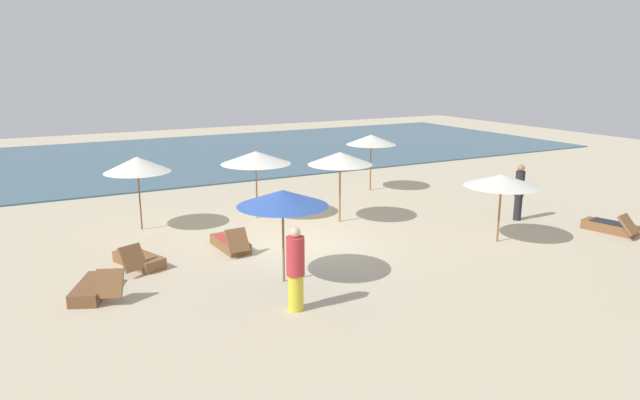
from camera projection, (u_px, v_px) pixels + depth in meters
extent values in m
plane|color=beige|center=(295.00, 247.00, 15.81)|extent=(60.00, 60.00, 0.00)
cube|color=#3D6075|center=(156.00, 158.00, 30.37)|extent=(48.00, 16.00, 0.06)
cylinder|color=brown|center=(139.00, 194.00, 17.26)|extent=(0.05, 0.05, 2.20)
cone|color=white|center=(137.00, 164.00, 17.05)|extent=(1.98, 1.98, 0.46)
cylinder|color=brown|center=(500.00, 209.00, 16.11)|extent=(0.06, 0.06, 1.90)
cone|color=silver|center=(502.00, 180.00, 15.92)|extent=(2.10, 2.10, 0.33)
cylinder|color=olive|center=(283.00, 237.00, 13.12)|extent=(0.06, 0.06, 2.14)
cone|color=#3359B2|center=(283.00, 198.00, 12.90)|extent=(2.10, 2.10, 0.37)
cylinder|color=olive|center=(340.00, 188.00, 18.11)|extent=(0.06, 0.06, 2.21)
cone|color=silver|center=(340.00, 158.00, 17.89)|extent=(2.06, 2.06, 0.40)
cylinder|color=olive|center=(371.00, 163.00, 22.68)|extent=(0.06, 0.06, 2.17)
cone|color=silver|center=(371.00, 140.00, 22.46)|extent=(1.98, 1.98, 0.39)
cylinder|color=olive|center=(257.00, 186.00, 18.56)|extent=(0.05, 0.05, 2.17)
cone|color=silver|center=(256.00, 158.00, 18.34)|extent=(2.27, 2.27, 0.41)
cube|color=brown|center=(610.00, 227.00, 17.25)|extent=(0.94, 1.60, 0.28)
cube|color=brown|center=(628.00, 224.00, 16.52)|extent=(0.67, 0.60, 0.54)
cube|color=#26262D|center=(610.00, 222.00, 17.21)|extent=(0.75, 1.14, 0.03)
cube|color=brown|center=(92.00, 289.00, 12.55)|extent=(1.15, 1.61, 0.28)
cube|color=brown|center=(109.00, 284.00, 12.06)|extent=(0.69, 0.61, 0.58)
cube|color=brown|center=(139.00, 260.00, 14.39)|extent=(1.11, 1.62, 0.28)
cube|color=brown|center=(133.00, 258.00, 13.64)|extent=(0.68, 0.58, 0.59)
cube|color=brown|center=(230.00, 244.00, 15.67)|extent=(0.70, 1.54, 0.28)
cube|color=brown|center=(237.00, 240.00, 14.98)|extent=(0.59, 0.43, 0.59)
cube|color=#BF3338|center=(230.00, 238.00, 15.63)|extent=(0.58, 1.08, 0.03)
cylinder|color=yellow|center=(296.00, 292.00, 11.73)|extent=(0.45, 0.45, 0.77)
cylinder|color=#BF3338|center=(295.00, 256.00, 11.55)|extent=(0.52, 0.52, 0.80)
sphere|color=beige|center=(295.00, 232.00, 11.43)|extent=(0.22, 0.22, 0.22)
cylinder|color=#26262D|center=(518.00, 208.00, 18.47)|extent=(0.34, 0.34, 0.79)
cylinder|color=#26262D|center=(520.00, 184.00, 18.29)|extent=(0.41, 0.41, 0.82)
sphere|color=#A37556|center=(521.00, 168.00, 18.16)|extent=(0.22, 0.22, 0.22)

